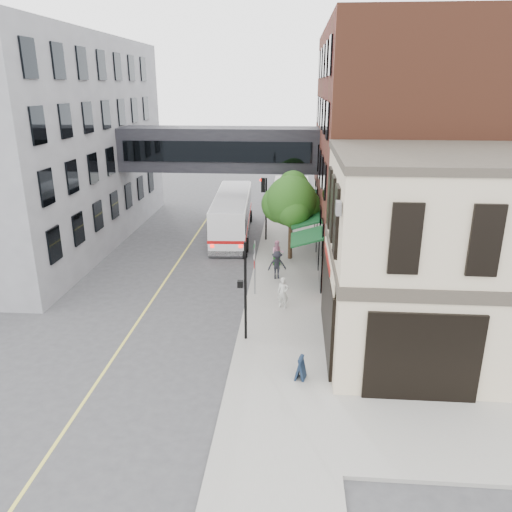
% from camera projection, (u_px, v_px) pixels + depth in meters
% --- Properties ---
extents(ground, '(120.00, 120.00, 0.00)m').
position_uv_depth(ground, '(231.00, 365.00, 20.40)').
color(ground, '#38383A').
rests_on(ground, ground).
extents(sidewalk_main, '(4.00, 60.00, 0.15)m').
position_uv_depth(sidewalk_main, '(287.00, 254.00, 33.42)').
color(sidewalk_main, gray).
rests_on(sidewalk_main, ground).
extents(corner_building, '(10.19, 8.12, 8.45)m').
position_uv_depth(corner_building, '(455.00, 257.00, 20.25)').
color(corner_building, beige).
rests_on(corner_building, ground).
extents(brick_building, '(13.76, 18.00, 14.00)m').
position_uv_depth(brick_building, '(416.00, 149.00, 31.51)').
color(brick_building, '#592B1C').
rests_on(brick_building, ground).
extents(opposite_building, '(14.00, 24.00, 14.00)m').
position_uv_depth(opposite_building, '(15.00, 143.00, 34.46)').
color(opposite_building, slate).
rests_on(opposite_building, ground).
extents(skyway_bridge, '(14.00, 3.18, 3.00)m').
position_uv_depth(skyway_bridge, '(220.00, 149.00, 35.47)').
color(skyway_bridge, black).
rests_on(skyway_bridge, ground).
extents(traffic_signal_near, '(0.44, 0.22, 4.60)m').
position_uv_depth(traffic_signal_near, '(245.00, 279.00, 21.29)').
color(traffic_signal_near, black).
rests_on(traffic_signal_near, sidewalk_main).
extents(traffic_signal_far, '(0.53, 0.28, 4.50)m').
position_uv_depth(traffic_signal_far, '(264.00, 196.00, 35.31)').
color(traffic_signal_far, black).
rests_on(traffic_signal_far, sidewalk_main).
extents(street_sign_pole, '(0.08, 0.75, 3.00)m').
position_uv_depth(street_sign_pole, '(255.00, 263.00, 26.34)').
color(street_sign_pole, gray).
rests_on(street_sign_pole, sidewalk_main).
extents(street_tree, '(3.80, 3.20, 5.60)m').
position_uv_depth(street_tree, '(291.00, 201.00, 31.42)').
color(street_tree, '#382619').
rests_on(street_tree, sidewalk_main).
extents(lane_marking, '(0.12, 40.00, 0.01)m').
position_uv_depth(lane_marking, '(170.00, 274.00, 30.19)').
color(lane_marking, '#D8CC4C').
rests_on(lane_marking, ground).
extents(bus, '(3.22, 11.41, 3.04)m').
position_uv_depth(bus, '(232.00, 213.00, 37.51)').
color(bus, white).
rests_on(bus, ground).
extents(pedestrian_a, '(0.64, 0.48, 1.59)m').
position_uv_depth(pedestrian_a, '(283.00, 293.00, 25.04)').
color(pedestrian_a, silver).
rests_on(pedestrian_a, sidewalk_main).
extents(pedestrian_b, '(0.86, 0.71, 1.60)m').
position_uv_depth(pedestrian_b, '(278.00, 253.00, 30.93)').
color(pedestrian_b, pink).
rests_on(pedestrian_b, sidewalk_main).
extents(pedestrian_c, '(1.19, 0.86, 1.66)m').
position_uv_depth(pedestrian_c, '(277.00, 265.00, 28.79)').
color(pedestrian_c, black).
rests_on(pedestrian_c, sidewalk_main).
extents(newspaper_box, '(0.46, 0.41, 0.88)m').
position_uv_depth(newspaper_box, '(277.00, 258.00, 31.16)').
color(newspaper_box, '#155D15').
rests_on(newspaper_box, sidewalk_main).
extents(sandwich_board, '(0.45, 0.58, 0.92)m').
position_uv_depth(sandwich_board, '(301.00, 368.00, 19.03)').
color(sandwich_board, '#101E32').
rests_on(sandwich_board, sidewalk_main).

